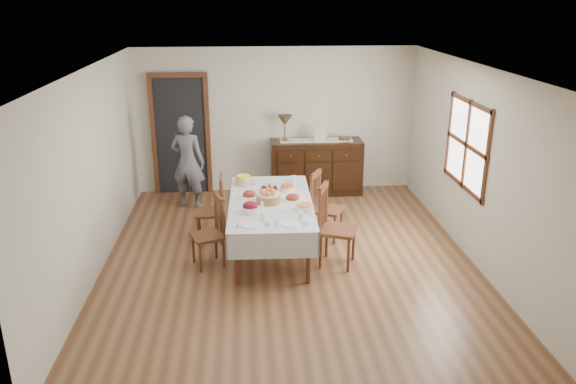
{
  "coord_description": "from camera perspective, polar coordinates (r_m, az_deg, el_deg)",
  "views": [
    {
      "loc": [
        -0.55,
        -6.96,
        3.45
      ],
      "look_at": [
        0.0,
        0.1,
        0.95
      ],
      "focal_mm": 35.0,
      "sensor_mm": 36.0,
      "label": 1
    }
  ],
  "objects": [
    {
      "name": "ham_platter_a",
      "position": [
        7.88,
        -3.94,
        -0.3
      ],
      "size": [
        0.32,
        0.32,
        0.11
      ],
      "color": "white",
      "rests_on": "dining_table"
    },
    {
      "name": "chair_left_near",
      "position": [
        7.52,
        -7.83,
        -3.98
      ],
      "size": [
        0.51,
        0.51,
        0.96
      ],
      "rotation": [
        0.0,
        0.0,
        -1.21
      ],
      "color": "#532B18",
      "rests_on": "ground"
    },
    {
      "name": "chair_right_far",
      "position": [
        8.28,
        3.68,
        -1.35
      ],
      "size": [
        0.57,
        0.57,
        1.01
      ],
      "rotation": [
        0.0,
        0.0,
        1.11
      ],
      "color": "#532B18",
      "rests_on": "ground"
    },
    {
      "name": "ground",
      "position": [
        7.78,
        0.06,
        -6.85
      ],
      "size": [
        6.0,
        6.0,
        0.0
      ],
      "primitive_type": "plane",
      "color": "brown"
    },
    {
      "name": "chair_left_far",
      "position": [
        8.26,
        -7.65,
        -1.68
      ],
      "size": [
        0.41,
        0.41,
        0.98
      ],
      "rotation": [
        0.0,
        0.0,
        -1.56
      ],
      "color": "#532B18",
      "rests_on": "ground"
    },
    {
      "name": "bread_basket",
      "position": [
        7.64,
        -2.01,
        -0.51
      ],
      "size": [
        0.33,
        0.33,
        0.18
      ],
      "color": "olive",
      "rests_on": "dining_table"
    },
    {
      "name": "carrot_bowl",
      "position": [
        8.11,
        -0.09,
        0.42
      ],
      "size": [
        0.21,
        0.21,
        0.09
      ],
      "color": "white",
      "rests_on": "dining_table"
    },
    {
      "name": "runner",
      "position": [
        10.09,
        2.88,
        5.3
      ],
      "size": [
        1.3,
        0.35,
        0.01
      ],
      "color": "silver",
      "rests_on": "sideboard"
    },
    {
      "name": "sideboard",
      "position": [
        10.19,
        2.87,
        2.56
      ],
      "size": [
        1.63,
        0.59,
        0.98
      ],
      "color": "black",
      "rests_on": "ground"
    },
    {
      "name": "person",
      "position": [
        9.54,
        -10.15,
        3.32
      ],
      "size": [
        0.61,
        0.48,
        1.7
      ],
      "primitive_type": "imported",
      "rotation": [
        0.0,
        0.0,
        2.83
      ],
      "color": "#5B5A67",
      "rests_on": "ground"
    },
    {
      "name": "glass_far_a",
      "position": [
        8.35,
        -3.25,
        1.02
      ],
      "size": [
        0.06,
        0.06,
        0.1
      ],
      "color": "white",
      "rests_on": "dining_table"
    },
    {
      "name": "picture_frame",
      "position": [
        9.95,
        3.3,
        5.88
      ],
      "size": [
        0.22,
        0.08,
        0.28
      ],
      "color": "tan",
      "rests_on": "sideboard"
    },
    {
      "name": "butter_dish",
      "position": [
        7.56,
        -2.27,
        -1.09
      ],
      "size": [
        0.14,
        0.09,
        0.07
      ],
      "color": "white",
      "rests_on": "dining_table"
    },
    {
      "name": "ham_platter_b",
      "position": [
        7.74,
        0.47,
        -0.62
      ],
      "size": [
        0.28,
        0.28,
        0.11
      ],
      "color": "white",
      "rests_on": "dining_table"
    },
    {
      "name": "casserole_dish",
      "position": [
        7.41,
        1.67,
        -1.53
      ],
      "size": [
        0.25,
        0.25,
        0.08
      ],
      "color": "white",
      "rests_on": "dining_table"
    },
    {
      "name": "deco_bowl",
      "position": [
        10.13,
        5.76,
        5.43
      ],
      "size": [
        0.2,
        0.2,
        0.06
      ],
      "color": "#532B18",
      "rests_on": "sideboard"
    },
    {
      "name": "egg_basket",
      "position": [
        8.14,
        -1.93,
        0.44
      ],
      "size": [
        0.23,
        0.23,
        0.11
      ],
      "color": "black",
      "rests_on": "dining_table"
    },
    {
      "name": "glass_far_b",
      "position": [
        8.47,
        0.58,
        1.33
      ],
      "size": [
        0.07,
        0.07,
        0.1
      ],
      "color": "white",
      "rests_on": "dining_table"
    },
    {
      "name": "pineapple_bowl",
      "position": [
        8.4,
        -4.56,
        1.2
      ],
      "size": [
        0.24,
        0.24,
        0.14
      ],
      "color": "tan",
      "rests_on": "dining_table"
    },
    {
      "name": "chair_right_near",
      "position": [
        7.47,
        4.65,
        -3.36
      ],
      "size": [
        0.6,
        0.6,
        1.11
      ],
      "rotation": [
        0.0,
        0.0,
        1.21
      ],
      "color": "#532B18",
      "rests_on": "ground"
    },
    {
      "name": "dining_table",
      "position": [
        7.75,
        -1.77,
        -1.54
      ],
      "size": [
        1.19,
        2.25,
        0.76
      ],
      "rotation": [
        0.0,
        0.0,
        -0.02
      ],
      "color": "silver",
      "rests_on": "ground"
    },
    {
      "name": "room_shell",
      "position": [
        7.61,
        -1.29,
        5.69
      ],
      "size": [
        5.02,
        6.02,
        2.65
      ],
      "color": "white",
      "rests_on": "ground"
    },
    {
      "name": "beet_bowl",
      "position": [
        7.31,
        -3.84,
        -1.61
      ],
      "size": [
        0.24,
        0.24,
        0.15
      ],
      "color": "white",
      "rests_on": "dining_table"
    },
    {
      "name": "setting_right",
      "position": [
        6.99,
        0.54,
        -2.94
      ],
      "size": [
        0.42,
        0.31,
        0.1
      ],
      "color": "white",
      "rests_on": "dining_table"
    },
    {
      "name": "setting_left",
      "position": [
        6.97,
        -3.37,
        -3.06
      ],
      "size": [
        0.42,
        0.31,
        0.1
      ],
      "color": "white",
      "rests_on": "dining_table"
    },
    {
      "name": "table_lamp",
      "position": [
        9.97,
        -0.32,
        7.21
      ],
      "size": [
        0.26,
        0.26,
        0.46
      ],
      "color": "brown",
      "rests_on": "sideboard"
    }
  ]
}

